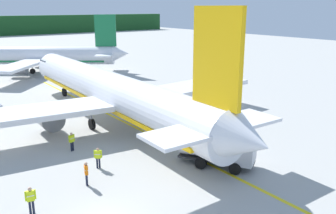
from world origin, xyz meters
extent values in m
cylinder|color=white|center=(9.24, 16.89, 3.50)|extent=(4.68, 36.08, 3.80)
cone|color=white|center=(9.70, 36.08, 3.50)|extent=(3.67, 2.49, 3.61)
cone|color=white|center=(8.76, -2.71, 3.90)|extent=(3.31, 3.28, 3.23)
cube|color=#192333|center=(9.65, 33.88, 4.36)|extent=(3.29, 2.48, 0.60)
cube|color=white|center=(0.05, 15.11, 2.83)|extent=(16.48, 6.82, 0.50)
cylinder|color=slate|center=(2.83, 16.84, 1.63)|extent=(2.28, 3.25, 2.20)
cube|color=white|center=(18.32, 14.66, 2.83)|extent=(16.33, 6.07, 0.50)
cylinder|color=slate|center=(15.63, 16.53, 1.63)|extent=(2.28, 3.25, 2.20)
cube|color=#F2B20C|center=(8.83, 0.39, 8.65)|extent=(0.47, 4.41, 6.50)
cube|color=white|center=(8.83, 0.39, 3.90)|extent=(10.47, 3.45, 0.24)
cube|color=#F2B20C|center=(9.24, 16.89, 2.46)|extent=(4.40, 32.48, 0.36)
cylinder|color=black|center=(9.57, 30.56, 0.55)|extent=(0.38, 1.11, 1.10)
cylinder|color=gray|center=(9.57, 30.56, 1.35)|extent=(0.20, 0.20, 0.50)
cylinder|color=black|center=(6.60, 15.45, 0.55)|extent=(0.38, 1.11, 1.10)
cylinder|color=gray|center=(6.60, 15.45, 1.35)|extent=(0.20, 0.20, 0.50)
cylinder|color=black|center=(11.80, 15.32, 0.55)|extent=(0.38, 1.11, 1.10)
cylinder|color=gray|center=(11.80, 15.32, 1.35)|extent=(0.20, 0.20, 0.50)
cylinder|color=white|center=(11.49, 53.03, 3.08)|extent=(27.44, 21.57, 3.35)
cone|color=white|center=(25.35, 42.74, 3.43)|extent=(3.96, 3.96, 2.84)
cube|color=white|center=(8.11, 45.52, 2.50)|extent=(12.64, 13.23, 0.44)
cylinder|color=slate|center=(8.28, 48.40, 1.44)|extent=(3.42, 3.23, 1.94)
cube|color=white|center=(17.70, 58.44, 2.50)|extent=(10.80, 14.28, 0.44)
cylinder|color=slate|center=(14.99, 57.45, 1.44)|extent=(3.42, 3.23, 1.94)
cube|color=#19723F|center=(23.16, 44.37, 7.61)|extent=(3.30, 2.56, 5.72)
cube|color=white|center=(23.16, 44.37, 3.43)|extent=(7.72, 9.03, 0.21)
cube|color=#19723F|center=(11.49, 53.03, 2.16)|extent=(24.80, 19.55, 0.32)
cylinder|color=black|center=(11.19, 50.40, 0.48)|extent=(0.96, 0.82, 0.97)
cylinder|color=gray|center=(11.19, 50.40, 1.19)|extent=(0.18, 0.18, 0.44)
cylinder|color=black|center=(13.92, 54.08, 0.48)|extent=(0.96, 0.82, 0.97)
cylinder|color=gray|center=(13.92, 54.08, 1.19)|extent=(0.18, 0.18, 0.44)
cube|color=silver|center=(11.76, 0.31, 1.50)|extent=(2.82, 2.68, 1.80)
cube|color=#192333|center=(12.20, -0.42, 1.86)|extent=(1.62, 1.03, 0.94)
cylinder|color=silver|center=(10.24, 2.77, 1.50)|extent=(3.51, 4.16, 1.80)
cube|color=#262628|center=(10.72, 2.00, 0.52)|extent=(4.34, 5.73, 0.16)
cylinder|color=black|center=(12.54, 1.14, 0.45)|extent=(0.71, 0.91, 0.90)
cylinder|color=black|center=(10.66, -0.01, 0.45)|extent=(0.71, 0.91, 0.90)
cylinder|color=black|center=(11.18, 3.35, 0.45)|extent=(0.71, 0.91, 0.90)
cylinder|color=black|center=(9.31, 2.19, 0.45)|extent=(0.71, 0.91, 0.90)
cylinder|color=#191E33|center=(2.94, 11.33, 0.41)|extent=(0.14, 0.14, 0.81)
cylinder|color=#191E33|center=(2.77, 11.27, 0.41)|extent=(0.14, 0.14, 0.81)
cube|color=#CCE519|center=(2.85, 11.30, 1.12)|extent=(0.49, 0.34, 0.61)
cube|color=silver|center=(2.85, 11.30, 1.15)|extent=(0.50, 0.36, 0.06)
sphere|color=tan|center=(2.85, 11.30, 1.53)|extent=(0.22, 0.22, 0.22)
cylinder|color=#CCE519|center=(3.11, 11.38, 1.15)|extent=(0.09, 0.09, 0.58)
cylinder|color=#CCE519|center=(2.60, 11.22, 1.15)|extent=(0.09, 0.09, 0.58)
cylinder|color=#191E33|center=(1.25, 4.75, 0.42)|extent=(0.14, 0.14, 0.85)
cylinder|color=#191E33|center=(1.30, 4.93, 0.42)|extent=(0.14, 0.14, 0.85)
cube|color=orange|center=(1.27, 4.84, 1.17)|extent=(0.33, 0.48, 0.64)
cube|color=silver|center=(1.27, 4.84, 1.20)|extent=(0.34, 0.50, 0.06)
sphere|color=tan|center=(1.27, 4.84, 1.60)|extent=(0.23, 0.23, 0.23)
cylinder|color=orange|center=(1.20, 4.58, 1.20)|extent=(0.09, 0.09, 0.61)
cylinder|color=orange|center=(1.35, 5.10, 1.20)|extent=(0.09, 0.09, 0.61)
cylinder|color=#191E33|center=(3.21, 6.82, 0.41)|extent=(0.14, 0.14, 0.82)
cylinder|color=#191E33|center=(3.06, 6.93, 0.41)|extent=(0.14, 0.14, 0.82)
cube|color=#CCE519|center=(3.14, 6.88, 1.12)|extent=(0.48, 0.44, 0.61)
cube|color=silver|center=(3.14, 6.88, 1.15)|extent=(0.50, 0.46, 0.06)
sphere|color=tan|center=(3.14, 6.88, 1.54)|extent=(0.22, 0.22, 0.22)
cylinder|color=#CCE519|center=(3.35, 6.72, 1.15)|extent=(0.09, 0.09, 0.58)
cylinder|color=#CCE519|center=(2.92, 7.04, 1.15)|extent=(0.09, 0.09, 0.58)
cylinder|color=#191E33|center=(-2.73, 3.46, 0.43)|extent=(0.14, 0.14, 0.86)
cylinder|color=#191E33|center=(-2.91, 3.49, 0.43)|extent=(0.14, 0.14, 0.86)
cube|color=#CCE519|center=(-2.82, 3.47, 1.18)|extent=(0.47, 0.29, 0.64)
cube|color=silver|center=(-2.82, 3.47, 1.21)|extent=(0.48, 0.30, 0.06)
sphere|color=tan|center=(-2.82, 3.47, 1.62)|extent=(0.23, 0.23, 0.23)
cylinder|color=#CCE519|center=(-2.55, 3.43, 1.21)|extent=(0.09, 0.09, 0.61)
cylinder|color=#CCE519|center=(-3.08, 3.52, 1.21)|extent=(0.09, 0.09, 0.61)
cube|color=yellow|center=(10.37, 11.89, 0.01)|extent=(0.30, 60.00, 0.01)
camera|label=1|loc=(-7.56, -16.48, 11.83)|focal=38.56mm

